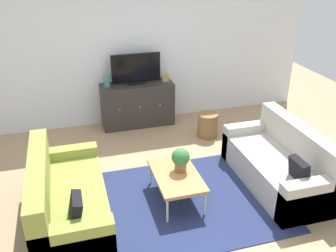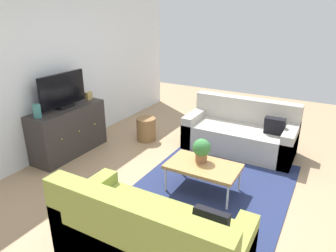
# 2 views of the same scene
# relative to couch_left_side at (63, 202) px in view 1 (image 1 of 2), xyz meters

# --- Properties ---
(ground_plane) EXTENTS (10.00, 10.00, 0.00)m
(ground_plane) POSITION_rel_couch_left_side_xyz_m (1.43, 0.10, -0.28)
(ground_plane) COLOR tan
(wall_back) EXTENTS (6.40, 0.12, 2.70)m
(wall_back) POSITION_rel_couch_left_side_xyz_m (1.43, 2.65, 1.07)
(wall_back) COLOR white
(wall_back) RESTS_ON ground_plane
(area_rug) EXTENTS (2.50, 1.90, 0.01)m
(area_rug) POSITION_rel_couch_left_side_xyz_m (1.43, -0.05, -0.27)
(area_rug) COLOR navy
(area_rug) RESTS_ON ground_plane
(couch_left_side) EXTENTS (0.81, 1.74, 0.83)m
(couch_left_side) POSITION_rel_couch_left_side_xyz_m (0.00, 0.00, 0.00)
(couch_left_side) COLOR olive
(couch_left_side) RESTS_ON ground_plane
(couch_right_side) EXTENTS (0.81, 1.74, 0.83)m
(couch_right_side) POSITION_rel_couch_left_side_xyz_m (2.87, 0.00, 0.00)
(couch_right_side) COLOR #B2ADA3
(couch_right_side) RESTS_ON ground_plane
(coffee_table) EXTENTS (0.55, 0.91, 0.38)m
(coffee_table) POSITION_rel_couch_left_side_xyz_m (1.39, 0.05, 0.07)
(coffee_table) COLOR #B7844C
(coffee_table) RESTS_ON ground_plane
(potted_plant) EXTENTS (0.23, 0.23, 0.31)m
(potted_plant) POSITION_rel_couch_left_side_xyz_m (1.46, 0.11, 0.27)
(potted_plant) COLOR #936042
(potted_plant) RESTS_ON coffee_table
(tv_console) EXTENTS (1.27, 0.47, 0.78)m
(tv_console) POSITION_rel_couch_left_side_xyz_m (1.38, 2.37, 0.11)
(tv_console) COLOR #332D2B
(tv_console) RESTS_ON ground_plane
(flat_screen_tv) EXTENTS (0.86, 0.16, 0.54)m
(flat_screen_tv) POSITION_rel_couch_left_side_xyz_m (1.38, 2.39, 0.76)
(flat_screen_tv) COLOR black
(flat_screen_tv) RESTS_ON tv_console
(glass_vase) EXTENTS (0.11, 0.11, 0.19)m
(glass_vase) POSITION_rel_couch_left_side_xyz_m (0.86, 2.37, 0.59)
(glass_vase) COLOR teal
(glass_vase) RESTS_ON tv_console
(mantel_clock) EXTENTS (0.11, 0.07, 0.13)m
(mantel_clock) POSITION_rel_couch_left_side_xyz_m (1.89, 2.37, 0.56)
(mantel_clock) COLOR tan
(mantel_clock) RESTS_ON tv_console
(wicker_basket) EXTENTS (0.34, 0.34, 0.41)m
(wicker_basket) POSITION_rel_couch_left_side_xyz_m (2.42, 1.58, -0.08)
(wicker_basket) COLOR olive
(wicker_basket) RESTS_ON ground_plane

